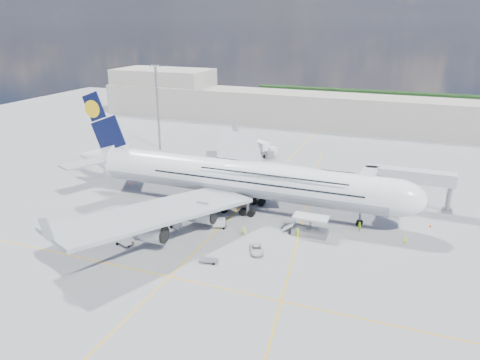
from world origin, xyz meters
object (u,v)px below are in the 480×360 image
(dolly_nose_far, at_px, (208,260))
(cone_nose, at_px, (430,226))
(crew_wing, at_px, (172,215))
(dolly_row_b, at_px, (125,243))
(cone_wing_left_outer, at_px, (234,159))
(cone_wing_right_outer, at_px, (136,239))
(dolly_row_c, at_px, (135,223))
(catering_truck_inner, at_px, (214,171))
(cone_wing_left_inner, at_px, (210,173))
(catering_truck_outer, at_px, (263,149))
(dolly_row_a, at_px, (101,221))
(cone_wing_right_inner, at_px, (158,230))
(crew_tug, at_px, (244,231))
(crew_nose, at_px, (405,241))
(service_van, at_px, (256,249))
(dolly_nose_near, at_px, (219,223))
(airliner, at_px, (241,178))
(cargo_loader, at_px, (309,228))
(crew_loader, at_px, (359,227))
(dolly_back, at_px, (168,203))
(crew_van, at_px, (297,232))
(cone_tail, at_px, (131,183))
(jet_bridge, at_px, (393,179))
(baggage_tug, at_px, (176,225))
(light_mast, at_px, (158,107))

(dolly_nose_far, height_order, cone_nose, cone_nose)
(crew_wing, bearing_deg, dolly_row_b, -156.77)
(cone_wing_left_outer, height_order, cone_wing_right_outer, cone_wing_right_outer)
(dolly_row_c, relative_size, crew_wing, 1.41)
(catering_truck_inner, distance_m, cone_wing_left_inner, 3.24)
(crew_wing, height_order, cone_nose, crew_wing)
(catering_truck_outer, bearing_deg, cone_wing_left_inner, -77.02)
(dolly_row_a, bearing_deg, cone_wing_right_inner, 4.71)
(dolly_row_b, relative_size, crew_tug, 2.00)
(dolly_row_b, height_order, crew_nose, crew_nose)
(service_van, distance_m, cone_wing_right_inner, 20.33)
(cone_nose, bearing_deg, dolly_nose_near, -158.34)
(catering_truck_outer, relative_size, cone_wing_left_inner, 16.40)
(crew_nose, bearing_deg, dolly_nose_far, -175.52)
(airliner, relative_size, dolly_row_b, 22.94)
(cargo_loader, xyz_separation_m, cone_wing_right_inner, (-27.10, -9.06, -0.99))
(service_van, bearing_deg, crew_loader, 19.93)
(dolly_row_a, xyz_separation_m, service_van, (31.83, 0.58, -0.34))
(crew_loader, bearing_deg, service_van, -73.26)
(dolly_back, height_order, cone_wing_right_outer, dolly_back)
(crew_van, distance_m, cone_tail, 47.03)
(jet_bridge, relative_size, cone_wing_left_inner, 39.14)
(jet_bridge, distance_m, dolly_nose_far, 43.71)
(catering_truck_inner, distance_m, catering_truck_outer, 23.64)
(dolly_row_a, xyz_separation_m, cone_wing_right_outer, (9.87, -2.93, -0.65))
(jet_bridge, relative_size, dolly_back, 6.75)
(jet_bridge, bearing_deg, dolly_nose_far, -127.15)
(crew_wing, bearing_deg, service_van, -75.92)
(service_van, bearing_deg, cone_tail, 126.94)
(baggage_tug, height_order, service_van, baggage_tug)
(dolly_row_c, xyz_separation_m, cone_wing_left_outer, (0.82, 49.09, -0.64))
(service_van, relative_size, crew_tug, 2.50)
(catering_truck_inner, distance_m, crew_van, 38.17)
(cargo_loader, distance_m, cone_wing_left_inner, 41.35)
(crew_tug, height_order, cone_tail, crew_tug)
(jet_bridge, relative_size, light_mast, 0.74)
(cone_wing_left_inner, height_order, cone_tail, cone_tail)
(jet_bridge, relative_size, dolly_nose_near, 5.85)
(airliner, relative_size, dolly_nose_near, 24.63)
(jet_bridge, height_order, cone_nose, jet_bridge)
(crew_tug, height_order, cone_wing_right_outer, crew_tug)
(dolly_nose_far, bearing_deg, cone_wing_left_inner, 101.90)
(service_van, bearing_deg, crew_wing, 136.02)
(cone_wing_left_inner, bearing_deg, baggage_tug, -76.51)
(dolly_row_b, height_order, cone_wing_left_inner, cone_wing_left_inner)
(dolly_row_b, xyz_separation_m, crew_van, (27.81, 14.49, 0.46))
(catering_truck_outer, height_order, crew_loader, catering_truck_outer)
(airliner, bearing_deg, dolly_row_c, -133.98)
(crew_loader, distance_m, cone_wing_right_outer, 41.64)
(dolly_back, bearing_deg, jet_bridge, 24.99)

